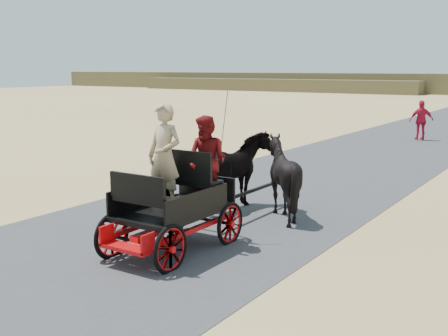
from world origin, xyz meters
The scene contains 9 objects.
ground centered at (0.00, 0.00, 0.00)m, with size 140.00×140.00×0.00m, color tan.
road centered at (0.00, 0.00, 0.01)m, with size 6.00×140.00×0.01m, color #38383A.
ridge_near centered at (-30.00, 58.00, 0.80)m, with size 40.00×4.00×1.60m, color brown.
carriage centered at (0.77, -1.96, 0.36)m, with size 1.30×2.40×0.72m, color black, non-canonical shape.
horse_left centered at (0.22, 1.04, 0.85)m, with size 0.91×2.01×1.70m, color black.
horse_right centered at (1.32, 1.04, 0.85)m, with size 1.37×1.54×1.70m, color black.
driver_man centered at (0.57, -1.91, 1.62)m, with size 0.66×0.43×1.80m, color tan.
passenger_woman centered at (1.07, -1.36, 1.51)m, with size 0.77×0.60×1.58m, color #660C0F.
pedestrian centered at (0.47, 15.67, 0.86)m, with size 1.01×0.42×1.73m, color red.
Camera 1 is at (6.60, -9.27, 3.11)m, focal length 45.00 mm.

